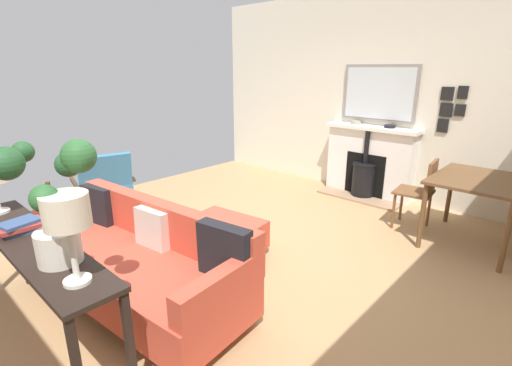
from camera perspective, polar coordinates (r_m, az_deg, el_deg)
name	(u,v)px	position (r m, az deg, el deg)	size (l,w,h in m)	color
ground_plane	(224,254)	(3.86, -4.99, -10.99)	(5.83, 5.56, 0.01)	tan
wall_left	(368,95)	(5.78, 16.96, 12.93)	(0.12, 5.56, 2.90)	silver
fireplace	(368,165)	(5.65, 17.06, 2.73)	(0.57, 1.35, 1.04)	#9E7A5B
mirror_over_mantel	(379,93)	(5.61, 18.58, 13.08)	(0.04, 1.08, 0.78)	gray
mantel_bowl_near	(356,122)	(5.69, 15.27, 9.09)	(0.14, 0.14, 0.05)	#9E9384
mantel_bowl_far	(390,126)	(5.47, 20.08, 8.29)	(0.15, 0.15, 0.04)	black
sofa	(137,260)	(3.19, -18.03, -11.36)	(0.98, 2.15, 0.81)	#B2B2B7
ottoman	(224,234)	(3.75, -4.92, -7.90)	(0.64, 0.80, 0.37)	#B2B2B7
armchair_accent	(104,181)	(4.93, -22.53, 0.23)	(0.79, 0.72, 0.85)	#4C3321
console_table	(34,254)	(2.82, -31.24, -9.38)	(0.33, 1.89, 0.77)	black
table_lamp_far_end	(67,215)	(2.01, -27.34, -4.49)	(0.22, 0.22, 0.48)	white
potted_plant	(53,198)	(2.24, -29.06, -2.07)	(0.47, 0.52, 0.71)	silver
book_stack	(21,226)	(2.95, -32.73, -5.65)	(0.28, 0.21, 0.08)	#38517F
dining_table	(479,187)	(4.46, 31.33, -0.55)	(1.03, 0.84, 0.74)	brown
dining_chair_near_fireplace	(422,189)	(4.63, 24.35, -0.79)	(0.44, 0.44, 0.84)	brown
photo_gallery_row	(451,107)	(5.31, 28.01, 10.43)	(0.02, 0.31, 0.59)	black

